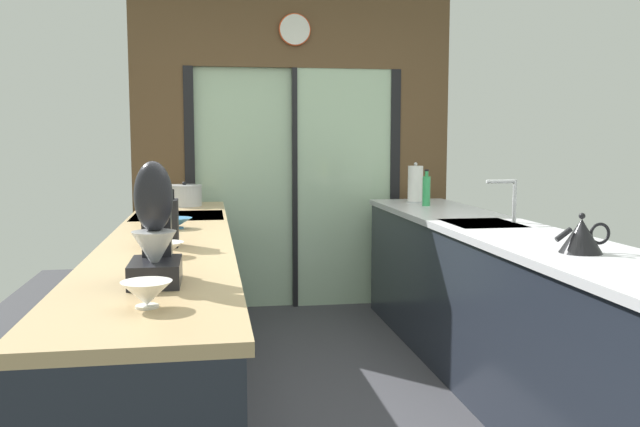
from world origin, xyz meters
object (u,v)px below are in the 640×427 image
at_px(mixing_bowl_mid, 166,248).
at_px(soap_bottle_far, 426,190).
at_px(stand_mixer, 155,237).
at_px(mixing_bowl_far, 176,223).
at_px(oven_range, 180,285).
at_px(kettle, 582,236).
at_px(paper_towel_roll, 415,184).
at_px(stock_pot, 185,195).
at_px(knife_block, 169,222).
at_px(mixing_bowl_near, 147,293).

height_order(mixing_bowl_mid, soap_bottle_far, soap_bottle_far).
height_order(mixing_bowl_mid, stand_mixer, stand_mixer).
distance_m(mixing_bowl_mid, mixing_bowl_far, 0.91).
bearing_deg(oven_range, kettle, -44.63).
xyz_separation_m(kettle, paper_towel_roll, (-0.00, 2.40, 0.07)).
relative_size(oven_range, kettle, 3.55).
distance_m(mixing_bowl_far, stock_pot, 1.30).
bearing_deg(mixing_bowl_far, oven_range, 91.59).
relative_size(mixing_bowl_far, paper_towel_roll, 0.56).
distance_m(knife_block, stock_pot, 1.94).
xyz_separation_m(stand_mixer, kettle, (1.78, 0.34, -0.09)).
relative_size(kettle, soap_bottle_far, 0.96).
bearing_deg(oven_range, mixing_bowl_mid, -89.33).
bearing_deg(paper_towel_roll, mixing_bowl_far, -144.10).
height_order(knife_block, paper_towel_roll, paper_towel_roll).
bearing_deg(stock_pot, oven_range, -91.65).
height_order(kettle, soap_bottle_far, soap_bottle_far).
distance_m(oven_range, soap_bottle_far, 1.92).
bearing_deg(stock_pot, soap_bottle_far, -9.20).
bearing_deg(oven_range, knife_block, -89.18).
xyz_separation_m(mixing_bowl_mid, knife_block, (0.00, 0.28, 0.08)).
bearing_deg(stock_pot, stand_mixer, -90.00).
bearing_deg(paper_towel_roll, mixing_bowl_near, -119.97).
bearing_deg(knife_block, mixing_bowl_near, -90.00).
relative_size(knife_block, paper_towel_roll, 0.84).
bearing_deg(soap_bottle_far, mixing_bowl_near, -122.32).
height_order(oven_range, knife_block, knife_block).
distance_m(mixing_bowl_mid, stock_pot, 2.21).
xyz_separation_m(stand_mixer, soap_bottle_far, (1.78, 2.47, -0.04)).
distance_m(oven_range, knife_block, 1.42).
bearing_deg(mixing_bowl_near, mixing_bowl_far, 90.00).
relative_size(mixing_bowl_mid, stand_mixer, 0.36).
height_order(mixing_bowl_far, kettle, kettle).
distance_m(stand_mixer, stock_pot, 2.76).
height_order(mixing_bowl_mid, knife_block, knife_block).
bearing_deg(stock_pot, mixing_bowl_mid, -90.00).
height_order(mixing_bowl_near, mixing_bowl_mid, mixing_bowl_near).
bearing_deg(paper_towel_roll, knife_block, -132.82).
distance_m(mixing_bowl_far, kettle, 2.10).
bearing_deg(kettle, mixing_bowl_far, 147.99).
relative_size(oven_range, mixing_bowl_far, 5.16).
distance_m(mixing_bowl_mid, paper_towel_roll, 2.83).
xyz_separation_m(oven_range, knife_block, (0.02, -1.30, 0.58)).
xyz_separation_m(oven_range, mixing_bowl_near, (0.02, -2.46, 0.51)).
bearing_deg(kettle, mixing_bowl_near, -158.96).
bearing_deg(stand_mixer, mixing_bowl_far, 90.00).
relative_size(mixing_bowl_near, mixing_bowl_mid, 0.99).
height_order(knife_block, kettle, knife_block).
xyz_separation_m(mixing_bowl_mid, paper_towel_roll, (1.78, 2.20, 0.11)).
bearing_deg(oven_range, mixing_bowl_far, -88.41).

